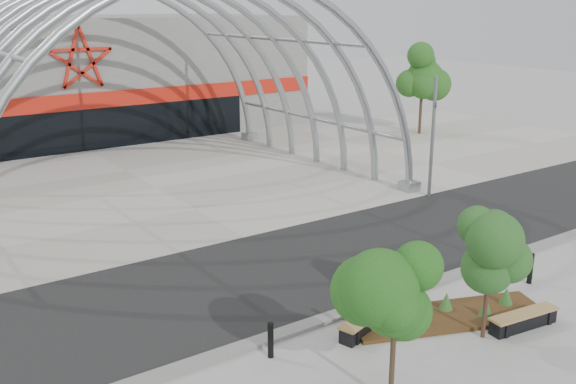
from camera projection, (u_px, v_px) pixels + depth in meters
The scene contains 18 objects.
ground at pixel (362, 303), 19.67m from camera, with size 140.00×140.00×0.00m, color #979792.
road at pixel (296, 266), 22.43m from camera, with size 140.00×7.00×0.02m, color black.
forecourt at pixel (157, 188), 31.90m from camera, with size 60.00×17.00×0.04m, color #A29D91.
kerb at pixel (368, 305), 19.46m from camera, with size 60.00×0.50×0.12m, color slate.
arena_building at pixel (49, 76), 44.94m from camera, with size 34.00×15.24×8.00m.
vault_canopy at pixel (157, 188), 31.90m from camera, with size 20.80×15.80×20.36m.
planting_bed at pixel (445, 313), 18.73m from camera, with size 6.16×3.79×0.62m.
signal_pole at pixel (433, 135), 29.77m from camera, with size 0.19×0.81×5.73m.
street_tree_0 at pixel (396, 292), 13.98m from camera, with size 1.70×1.70×3.88m.
street_tree_1 at pixel (491, 250), 16.97m from camera, with size 1.51×1.51×3.58m.
bench_0 at pixel (368, 322), 18.01m from camera, with size 2.39×1.17×0.49m.
bench_1 at pixel (523, 320), 18.12m from camera, with size 2.32×0.78×0.48m.
bollard_0 at pixel (271, 340), 16.54m from camera, with size 0.16×0.16×0.98m, color black.
bollard_1 at pixel (349, 317), 17.84m from camera, with size 0.15×0.15×0.94m, color black.
bollard_2 at pixel (375, 271), 20.68m from camera, with size 0.18×0.18×1.11m, color black.
bollard_3 at pixel (405, 308), 18.41m from camera, with size 0.14×0.14×0.86m, color black.
bollard_4 at pixel (531, 268), 20.95m from camera, with size 0.17×0.17×1.04m, color black.
bg_tree_1 at pixel (423, 73), 44.15m from camera, with size 2.70×2.70×5.91m.
Camera 1 is at (-12.07, -13.43, 8.83)m, focal length 40.00 mm.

